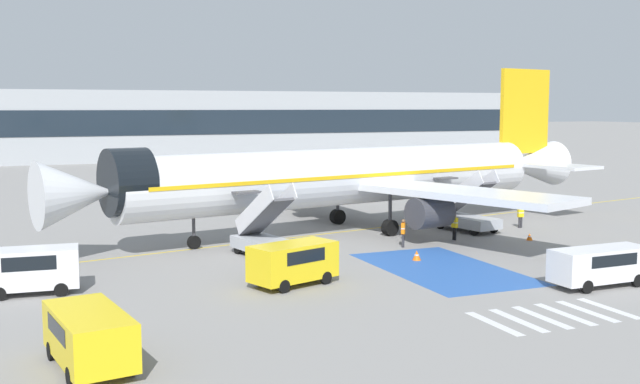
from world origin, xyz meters
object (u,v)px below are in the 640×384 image
at_px(terminal_building, 235,125).
at_px(boarding_stairs_forward, 265,239).
at_px(boarding_stairs_aft, 466,216).
at_px(fuel_tanker, 346,177).
at_px(service_van_0, 600,263).
at_px(ground_crew_1, 455,225).
at_px(ground_crew_2, 403,231).
at_px(service_van_2, 89,334).
at_px(ground_crew_0, 521,215).
at_px(traffic_cone_0, 417,255).
at_px(service_van_1, 31,267).
at_px(service_van_3, 293,260).
at_px(airliner, 352,176).
at_px(traffic_cone_1, 530,237).

bearing_deg(terminal_building, boarding_stairs_forward, -104.91).
xyz_separation_m(boarding_stairs_aft, fuel_tanker, (0.85, 22.51, 0.78)).
bearing_deg(service_van_0, ground_crew_1, -2.82).
bearing_deg(ground_crew_2, service_van_2, 163.48).
bearing_deg(ground_crew_0, traffic_cone_0, -143.54).
distance_m(service_van_1, ground_crew_0, 34.04).
xyz_separation_m(ground_crew_0, traffic_cone_0, (-12.70, -7.18, -0.66)).
height_order(service_van_3, ground_crew_1, service_van_3).
relative_size(ground_crew_2, terminal_building, 0.02).
distance_m(ground_crew_0, terminal_building, 81.43).
bearing_deg(service_van_1, ground_crew_1, -75.17).
distance_m(fuel_tanker, service_van_0, 39.22).
bearing_deg(service_van_1, ground_crew_2, -75.60).
relative_size(ground_crew_1, traffic_cone_0, 3.08).
height_order(airliner, ground_crew_0, airliner).
height_order(airliner, service_van_3, airliner).
bearing_deg(ground_crew_1, traffic_cone_0, 118.57).
bearing_deg(service_van_0, service_van_2, 94.47).
height_order(service_van_2, traffic_cone_0, service_van_2).
bearing_deg(traffic_cone_1, airliner, 139.65).
height_order(service_van_0, traffic_cone_1, service_van_0).
relative_size(ground_crew_0, ground_crew_2, 0.92).
bearing_deg(traffic_cone_0, ground_crew_0, 29.50).
xyz_separation_m(service_van_1, terminal_building, (35.30, 88.34, 4.36)).
bearing_deg(service_van_2, fuel_tanker, -132.90).
relative_size(service_van_1, traffic_cone_0, 7.90).
distance_m(service_van_2, service_van_3, 13.34).
height_order(boarding_stairs_forward, terminal_building, terminal_building).
bearing_deg(fuel_tanker, ground_crew_1, -90.90).
xyz_separation_m(boarding_stairs_forward, traffic_cone_1, (17.79, -1.50, -0.82)).
bearing_deg(ground_crew_1, traffic_cone_1, -124.85).
xyz_separation_m(boarding_stairs_aft, traffic_cone_1, (1.77, -4.80, -0.82)).
bearing_deg(boarding_stairs_aft, service_van_1, -177.16).
bearing_deg(fuel_tanker, traffic_cone_1, -80.84).
xyz_separation_m(boarding_stairs_forward, service_van_1, (-12.89, -4.17, 0.23)).
bearing_deg(ground_crew_1, boarding_stairs_aft, -55.95).
bearing_deg(boarding_stairs_aft, service_van_3, -159.81).
distance_m(boarding_stairs_aft, service_van_3, 19.96).
relative_size(service_van_0, traffic_cone_0, 9.21).
relative_size(service_van_0, service_van_1, 1.17).
relative_size(boarding_stairs_aft, service_van_0, 1.06).
height_order(service_van_2, ground_crew_2, service_van_2).
bearing_deg(airliner, traffic_cone_0, 163.96).
distance_m(service_van_2, ground_crew_2, 25.23).
bearing_deg(airliner, service_van_3, 133.53).
distance_m(ground_crew_1, terminal_building, 84.37).
height_order(airliner, ground_crew_1, airliner).
xyz_separation_m(airliner, service_van_1, (-21.42, -10.54, -2.61)).
relative_size(fuel_tanker, ground_crew_2, 5.39).
distance_m(fuel_tanker, ground_crew_0, 23.20).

